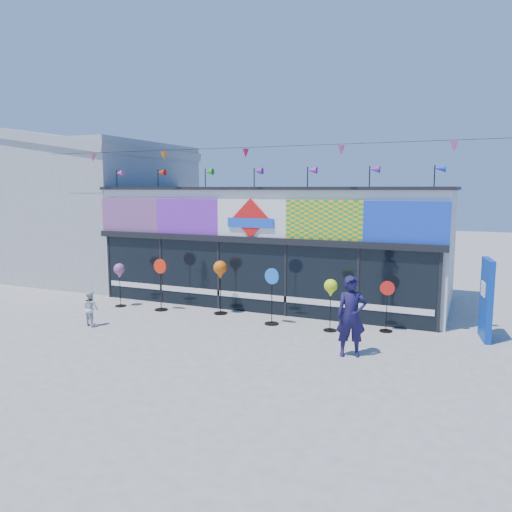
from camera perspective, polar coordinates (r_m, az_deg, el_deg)
The scene contains 12 objects.
ground at distance 13.63m, azimuth -6.49°, elevation -9.60°, with size 80.00×80.00×0.00m, color gray.
kite_shop at distance 18.50m, azimuth 2.65°, elevation 1.52°, with size 16.00×5.70×5.31m.
neighbour_building at distance 24.65m, azimuth -18.75°, elevation 5.37°, with size 8.18×7.20×6.87m.
blue_sign at distance 14.77m, azimuth 24.83°, elevation -4.50°, with size 0.33×1.11×2.19m.
spinner_0 at distance 17.72m, azimuth -15.34°, elevation -1.78°, with size 0.38×0.38×1.50m.
spinner_1 at distance 16.91m, azimuth -10.85°, elevation -3.08°, with size 0.49×0.44×1.73m.
spinner_2 at distance 16.09m, azimuth -4.11°, elevation -1.77°, with size 0.44×0.44×1.75m.
spinner_3 at distance 14.91m, azimuth 1.82°, elevation -4.46°, with size 0.48×0.43×1.70m.
spinner_4 at distance 14.32m, azimuth 8.53°, elevation -3.81°, with size 0.38×0.38×1.50m.
spinner_5 at distance 14.66m, azimuth 14.72°, elevation -5.43°, with size 0.41×0.37×1.46m.
adult_man at distance 12.33m, azimuth 10.83°, elevation -6.79°, with size 0.72×0.47×1.97m, color #161239.
child at distance 15.62m, azimuth -18.38°, elevation -5.71°, with size 0.51×0.29×1.05m, color silver.
Camera 1 is at (6.56, -11.24, 4.06)m, focal length 35.00 mm.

